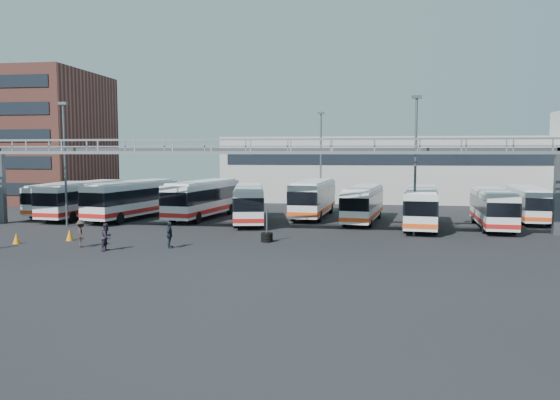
# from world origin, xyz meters

# --- Properties ---
(ground) EXTENTS (140.00, 140.00, 0.00)m
(ground) POSITION_xyz_m (0.00, 0.00, 0.00)
(ground) COLOR black
(ground) RESTS_ON ground
(gantry) EXTENTS (51.40, 5.15, 7.10)m
(gantry) POSITION_xyz_m (0.00, 5.87, 5.51)
(gantry) COLOR gray
(gantry) RESTS_ON ground
(apartment_building) EXTENTS (18.00, 15.00, 16.00)m
(apartment_building) POSITION_xyz_m (-34.00, 30.00, 8.00)
(apartment_building) COLOR brown
(apartment_building) RESTS_ON ground
(warehouse) EXTENTS (42.00, 14.00, 8.00)m
(warehouse) POSITION_xyz_m (12.00, 38.00, 4.00)
(warehouse) COLOR #9E9E99
(warehouse) RESTS_ON ground
(light_pole_left) EXTENTS (0.70, 0.35, 10.21)m
(light_pole_left) POSITION_xyz_m (-16.00, 8.00, 5.73)
(light_pole_left) COLOR #4C4F54
(light_pole_left) RESTS_ON ground
(light_pole_mid) EXTENTS (0.70, 0.35, 10.21)m
(light_pole_mid) POSITION_xyz_m (12.00, 7.00, 5.73)
(light_pole_mid) COLOR #4C4F54
(light_pole_mid) RESTS_ON ground
(light_pole_back) EXTENTS (0.70, 0.35, 10.21)m
(light_pole_back) POSITION_xyz_m (4.00, 22.00, 5.73)
(light_pole_back) COLOR #4C4F54
(light_pole_back) RESTS_ON ground
(bus_0) EXTENTS (3.33, 10.38, 3.10)m
(bus_0) POSITION_xyz_m (-21.33, 15.87, 1.71)
(bus_0) COLOR silver
(bus_0) RESTS_ON ground
(bus_1) EXTENTS (3.64, 11.29, 3.37)m
(bus_1) POSITION_xyz_m (-17.62, 13.85, 1.86)
(bus_1) COLOR silver
(bus_1) RESTS_ON ground
(bus_2) EXTENTS (4.88, 11.77, 3.48)m
(bus_2) POSITION_xyz_m (-12.70, 13.65, 1.93)
(bus_2) COLOR silver
(bus_2) RESTS_ON ground
(bus_3) EXTENTS (4.39, 11.78, 3.50)m
(bus_3) POSITION_xyz_m (-6.42, 15.07, 1.93)
(bus_3) COLOR silver
(bus_3) RESTS_ON ground
(bus_4) EXTENTS (4.48, 10.88, 3.22)m
(bus_4) POSITION_xyz_m (-1.55, 12.59, 1.78)
(bus_4) COLOR silver
(bus_4) RESTS_ON ground
(bus_5) EXTENTS (3.58, 11.64, 3.48)m
(bus_5) POSITION_xyz_m (3.65, 17.50, 1.93)
(bus_5) COLOR silver
(bus_5) RESTS_ON ground
(bus_6) EXTENTS (3.84, 10.59, 3.14)m
(bus_6) POSITION_xyz_m (8.29, 14.35, 1.74)
(bus_6) COLOR silver
(bus_6) RESTS_ON ground
(bus_7) EXTENTS (3.72, 10.97, 3.27)m
(bus_7) POSITION_xyz_m (12.97, 11.42, 1.81)
(bus_7) COLOR silver
(bus_7) RESTS_ON ground
(bus_8) EXTENTS (3.14, 10.43, 3.12)m
(bus_8) POSITION_xyz_m (18.65, 12.10, 1.73)
(bus_8) COLOR silver
(bus_8) RESTS_ON ground
(bus_9) EXTENTS (3.32, 10.24, 3.05)m
(bus_9) POSITION_xyz_m (22.84, 17.15, 1.69)
(bus_9) COLOR silver
(bus_9) RESTS_ON ground
(pedestrian_b) EXTENTS (0.74, 0.90, 1.73)m
(pedestrian_b) POSITION_xyz_m (-7.53, -2.13, 0.87)
(pedestrian_b) COLOR #261E2A
(pedestrian_b) RESTS_ON ground
(pedestrian_c) EXTENTS (1.18, 1.32, 1.78)m
(pedestrian_c) POSITION_xyz_m (-9.74, -1.18, 0.89)
(pedestrian_c) COLOR #302320
(pedestrian_c) RESTS_ON ground
(pedestrian_d) EXTENTS (0.52, 1.04, 1.70)m
(pedestrian_d) POSITION_xyz_m (-3.98, -0.65, 0.85)
(pedestrian_d) COLOR #1A2430
(pedestrian_d) RESTS_ON ground
(cone_left) EXTENTS (0.62, 0.62, 0.78)m
(cone_left) POSITION_xyz_m (-11.90, 1.17, 0.39)
(cone_left) COLOR orange
(cone_left) RESTS_ON ground
(cone_right) EXTENTS (0.47, 0.47, 0.75)m
(cone_right) POSITION_xyz_m (-14.73, -0.60, 0.37)
(cone_right) COLOR orange
(cone_right) RESTS_ON ground
(tire_stack) EXTENTS (0.81, 0.81, 2.31)m
(tire_stack) POSITION_xyz_m (1.76, 2.67, 0.39)
(tire_stack) COLOR black
(tire_stack) RESTS_ON ground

